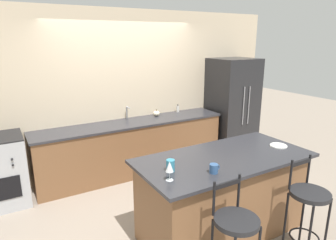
# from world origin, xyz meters

# --- Properties ---
(ground_plane) EXTENTS (18.00, 18.00, 0.00)m
(ground_plane) POSITION_xyz_m (0.00, 0.00, 0.00)
(ground_plane) COLOR gray
(wall_back) EXTENTS (6.00, 0.07, 2.70)m
(wall_back) POSITION_xyz_m (0.00, 0.67, 1.35)
(wall_back) COLOR beige
(wall_back) RESTS_ON ground_plane
(back_counter) EXTENTS (3.21, 0.65, 0.90)m
(back_counter) POSITION_xyz_m (0.00, 0.36, 0.45)
(back_counter) COLOR brown
(back_counter) RESTS_ON ground_plane
(sink_faucet) EXTENTS (0.02, 0.13, 0.22)m
(sink_faucet) POSITION_xyz_m (0.00, 0.56, 1.04)
(sink_faucet) COLOR #ADAFB5
(sink_faucet) RESTS_ON back_counter
(kitchen_island) EXTENTS (1.99, 0.96, 0.96)m
(kitchen_island) POSITION_xyz_m (0.22, -1.69, 0.48)
(kitchen_island) COLOR brown
(kitchen_island) RESTS_ON ground_plane
(refrigerator) EXTENTS (0.83, 0.77, 1.87)m
(refrigerator) POSITION_xyz_m (2.09, 0.28, 0.93)
(refrigerator) COLOR #232326
(refrigerator) RESTS_ON ground_plane
(bar_stool_near) EXTENTS (0.39, 0.39, 1.07)m
(bar_stool_near) POSITION_xyz_m (-0.26, -2.41, 0.61)
(bar_stool_near) COLOR black
(bar_stool_near) RESTS_ON ground_plane
(bar_stool_far) EXTENTS (0.39, 0.39, 1.07)m
(bar_stool_far) POSITION_xyz_m (0.70, -2.43, 0.61)
(bar_stool_far) COLOR black
(bar_stool_far) RESTS_ON ground_plane
(dinner_plate) EXTENTS (0.21, 0.21, 0.02)m
(dinner_plate) POSITION_xyz_m (1.01, -1.76, 0.97)
(dinner_plate) COLOR white
(dinner_plate) RESTS_ON kitchen_island
(wine_glass) EXTENTS (0.07, 0.07, 0.19)m
(wine_glass) POSITION_xyz_m (-0.60, -1.87, 1.09)
(wine_glass) COLOR white
(wine_glass) RESTS_ON kitchen_island
(coffee_mug) EXTENTS (0.12, 0.08, 0.09)m
(coffee_mug) POSITION_xyz_m (-0.14, -1.95, 1.00)
(coffee_mug) COLOR #335689
(coffee_mug) RESTS_ON kitchen_island
(tumbler_cup) EXTENTS (0.08, 0.08, 0.12)m
(tumbler_cup) POSITION_xyz_m (-0.49, -1.71, 1.02)
(tumbler_cup) COLOR teal
(tumbler_cup) RESTS_ON kitchen_island
(pumpkin_decoration) EXTENTS (0.12, 0.12, 0.12)m
(pumpkin_decoration) POSITION_xyz_m (0.53, 0.49, 0.95)
(pumpkin_decoration) COLOR beige
(pumpkin_decoration) RESTS_ON back_counter
(soap_bottle) EXTENTS (0.05, 0.05, 0.14)m
(soap_bottle) POSITION_xyz_m (1.02, 0.56, 0.96)
(soap_bottle) COLOR silver
(soap_bottle) RESTS_ON back_counter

